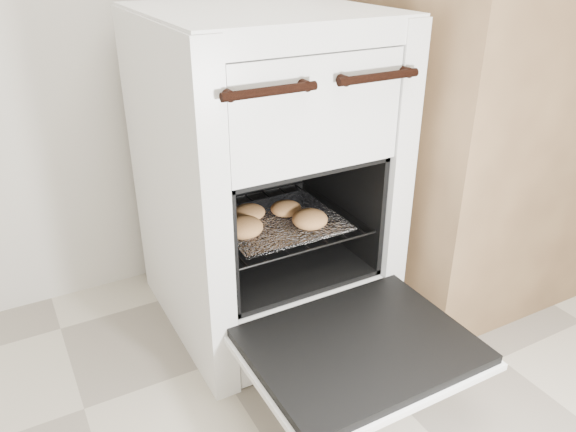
# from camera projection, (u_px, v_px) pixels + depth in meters

# --- Properties ---
(stove) EXTENTS (0.55, 0.61, 0.85)m
(stove) POSITION_uv_depth(u_px,v_px,m) (264.00, 181.00, 1.50)
(stove) COLOR silver
(stove) RESTS_ON ground
(oven_door) EXTENTS (0.50, 0.39, 0.03)m
(oven_door) POSITION_uv_depth(u_px,v_px,m) (360.00, 348.00, 1.24)
(oven_door) COLOR black
(oven_door) RESTS_ON stove
(oven_rack) EXTENTS (0.40, 0.39, 0.01)m
(oven_rack) POSITION_uv_depth(u_px,v_px,m) (275.00, 220.00, 1.49)
(oven_rack) COLOR black
(oven_rack) RESTS_ON stove
(foil_sheet) EXTENTS (0.31, 0.28, 0.01)m
(foil_sheet) POSITION_uv_depth(u_px,v_px,m) (278.00, 221.00, 1.48)
(foil_sheet) COLOR white
(foil_sheet) RESTS_ON oven_rack
(baked_rolls) EXTENTS (0.30, 0.23, 0.05)m
(baked_rolls) POSITION_uv_depth(u_px,v_px,m) (272.00, 218.00, 1.44)
(baked_rolls) COLOR tan
(baked_rolls) RESTS_ON foil_sheet
(counter) EXTENTS (0.99, 0.66, 0.98)m
(counter) POSITION_uv_depth(u_px,v_px,m) (506.00, 118.00, 1.76)
(counter) COLOR brown
(counter) RESTS_ON ground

